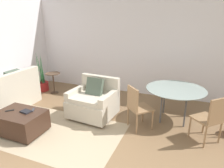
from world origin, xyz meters
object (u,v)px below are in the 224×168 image
(dining_table, at_px, (176,92))
(tv_remote_primary, at_px, (33,110))
(ottoman, at_px, (21,122))
(dining_chair_near_right, at_px, (211,117))
(dining_chair_near_left, at_px, (137,105))
(potted_plant, at_px, (42,83))
(side_table, at_px, (53,79))
(book_stack, at_px, (26,111))
(tv_remote_secondary, at_px, (10,111))
(armchair, at_px, (94,102))

(dining_table, bearing_deg, tv_remote_primary, -149.98)
(ottoman, bearing_deg, dining_chair_near_right, 16.12)
(ottoman, height_order, dining_chair_near_left, dining_chair_near_left)
(dining_chair_near_right, bearing_deg, ottoman, -163.88)
(ottoman, xyz_separation_m, potted_plant, (-1.25, 2.08, -0.00))
(side_table, distance_m, dining_chair_near_left, 3.00)
(potted_plant, relative_size, dining_chair_near_right, 1.34)
(book_stack, distance_m, dining_chair_near_right, 3.39)
(book_stack, xyz_separation_m, tv_remote_secondary, (-0.34, -0.07, -0.01))
(book_stack, bearing_deg, tv_remote_primary, 63.49)
(book_stack, bearing_deg, dining_chair_near_right, 15.78)
(tv_remote_primary, bearing_deg, tv_remote_secondary, -154.25)
(book_stack, relative_size, side_table, 0.34)
(armchair, xyz_separation_m, side_table, (-1.76, 0.89, 0.08))
(armchair, bearing_deg, book_stack, -129.45)
(armchair, height_order, dining_chair_near_right, dining_chair_near_right)
(book_stack, height_order, tv_remote_secondary, book_stack)
(tv_remote_secondary, height_order, dining_chair_near_left, dining_chair_near_left)
(armchair, height_order, side_table, armchair)
(armchair, relative_size, dining_chair_near_right, 1.13)
(side_table, distance_m, dining_table, 3.50)
(ottoman, xyz_separation_m, dining_chair_near_right, (3.38, 0.98, 0.28))
(armchair, xyz_separation_m, dining_chair_near_left, (1.04, -0.17, 0.16))
(dining_chair_near_left, bearing_deg, side_table, 159.41)
(ottoman, distance_m, dining_chair_near_left, 2.29)
(tv_remote_secondary, relative_size, side_table, 0.24)
(armchair, bearing_deg, side_table, 153.28)
(ottoman, xyz_separation_m, book_stack, (0.12, 0.05, 0.21))
(potted_plant, height_order, dining_chair_near_right, potted_plant)
(side_table, bearing_deg, ottoman, -69.63)
(book_stack, bearing_deg, dining_chair_near_left, 25.50)
(book_stack, relative_size, tv_remote_primary, 1.34)
(side_table, xyz_separation_m, dining_chair_near_left, (2.80, -1.05, 0.09))
(potted_plant, relative_size, dining_chair_near_left, 1.34)
(dining_chair_near_left, relative_size, dining_chair_near_right, 1.00)
(tv_remote_primary, relative_size, dining_chair_near_left, 0.17)
(dining_table, bearing_deg, potted_plant, 173.75)
(tv_remote_secondary, distance_m, potted_plant, 2.34)
(dining_table, bearing_deg, dining_chair_near_right, -45.00)
(ottoman, distance_m, potted_plant, 2.42)
(ottoman, height_order, side_table, side_table)
(dining_chair_near_left, bearing_deg, dining_table, 45.00)
(book_stack, distance_m, tv_remote_secondary, 0.35)
(side_table, xyz_separation_m, dining_chair_near_right, (4.13, -1.05, 0.09))
(potted_plant, distance_m, dining_table, 4.01)
(tv_remote_secondary, bearing_deg, tv_remote_primary, 25.75)
(tv_remote_secondary, bearing_deg, armchair, 43.21)
(tv_remote_primary, bearing_deg, potted_plant, 126.78)
(ottoman, relative_size, dining_chair_near_right, 0.99)
(ottoman, relative_size, potted_plant, 0.74)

